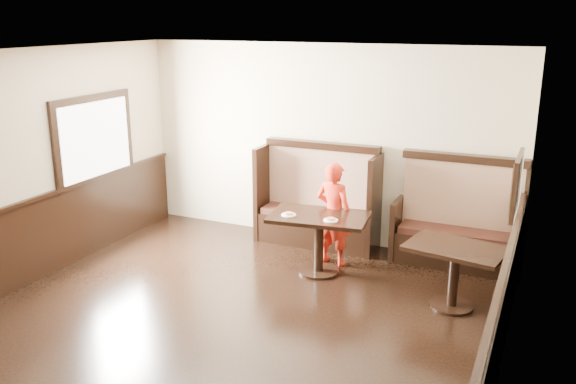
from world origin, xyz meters
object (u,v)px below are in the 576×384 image
Objects in this scene: booth_main at (318,207)px; child at (334,214)px; booth_neighbor at (458,229)px; table_neighbor at (455,262)px; table_main at (319,229)px.

child is at bearing -54.07° from booth_main.
booth_main is 0.81m from child.
booth_neighbor reaches higher than table_neighbor.
booth_main is 1.95m from booth_neighbor.
table_neighbor is 1.77m from child.
booth_neighbor is at bearing -146.61° from child.
booth_main is 1.53× the size of table_neighbor.
table_main is (-1.55, -0.99, 0.11)m from booth_neighbor.
booth_main reaches higher than table_main.
booth_neighbor is 1.63m from child.
table_main is (0.40, -1.00, 0.06)m from booth_main.
booth_neighbor is 1.85m from table_main.
booth_main is 2.47m from table_neighbor.
child is at bearing -156.66° from booth_neighbor.
booth_main is 1.36× the size of table_main.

